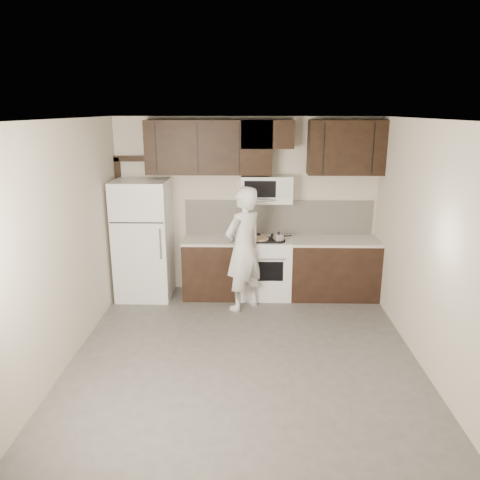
{
  "coord_description": "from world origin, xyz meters",
  "views": [
    {
      "loc": [
        0.06,
        -4.86,
        2.8
      ],
      "look_at": [
        -0.07,
        0.9,
        1.18
      ],
      "focal_mm": 35.0,
      "sensor_mm": 36.0,
      "label": 1
    }
  ],
  "objects_px": {
    "microwave": "(266,189)",
    "stove": "(266,267)",
    "person": "(243,249)",
    "refrigerator": "(143,240)"
  },
  "relations": [
    {
      "from": "microwave",
      "to": "person",
      "type": "distance_m",
      "value": 1.03
    },
    {
      "from": "stove",
      "to": "person",
      "type": "xyz_separation_m",
      "value": [
        -0.33,
        -0.49,
        0.43
      ]
    },
    {
      "from": "stove",
      "to": "refrigerator",
      "type": "xyz_separation_m",
      "value": [
        -1.85,
        -0.05,
        0.44
      ]
    },
    {
      "from": "microwave",
      "to": "refrigerator",
      "type": "xyz_separation_m",
      "value": [
        -1.85,
        -0.17,
        -0.75
      ]
    },
    {
      "from": "microwave",
      "to": "refrigerator",
      "type": "height_order",
      "value": "microwave"
    },
    {
      "from": "microwave",
      "to": "stove",
      "type": "bearing_deg",
      "value": -89.9
    },
    {
      "from": "refrigerator",
      "to": "person",
      "type": "xyz_separation_m",
      "value": [
        1.52,
        -0.44,
        -0.01
      ]
    },
    {
      "from": "person",
      "to": "refrigerator",
      "type": "bearing_deg",
      "value": -61.47
    },
    {
      "from": "refrigerator",
      "to": "person",
      "type": "distance_m",
      "value": 1.58
    },
    {
      "from": "stove",
      "to": "person",
      "type": "relative_size",
      "value": 0.53
    }
  ]
}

